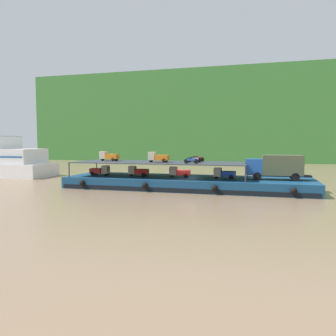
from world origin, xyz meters
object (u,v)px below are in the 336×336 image
motorcycle_upper_stbd (197,158)px  mini_truck_lower_stern (100,170)px  mini_truck_lower_mid (179,172)px  mini_truck_lower_fore (224,173)px  mini_truck_lower_aft (138,171)px  cargo_barge (187,183)px  motorcycle_upper_centre (194,159)px  mini_truck_upper_stern (109,156)px  mini_truck_upper_mid (158,157)px  motorcycle_upper_port (191,160)px  covered_lorry (276,166)px

motorcycle_upper_stbd → mini_truck_lower_stern: bearing=-168.0°
mini_truck_lower_mid → mini_truck_lower_fore: (6.03, -0.34, 0.00)m
mini_truck_lower_stern → mini_truck_lower_aft: size_ratio=1.00×
cargo_barge → mini_truck_lower_aft: size_ratio=11.74×
cargo_barge → motorcycle_upper_centre: 3.33m
cargo_barge → mini_truck_lower_mid: bearing=176.8°
mini_truck_upper_stern → mini_truck_upper_mid: same height
mini_truck_lower_mid → motorcycle_upper_stbd: bearing=50.0°
mini_truck_upper_mid → mini_truck_lower_stern: bearing=178.8°
mini_truck_upper_mid → motorcycle_upper_port: bearing=-19.6°
mini_truck_lower_aft → covered_lorry: bearing=0.5°
cargo_barge → mini_truck_upper_mid: bearing=-170.8°
covered_lorry → mini_truck_upper_mid: 15.17m
covered_lorry → mini_truck_lower_aft: size_ratio=2.85×
mini_truck_lower_fore → motorcycle_upper_stbd: bearing=146.3°
motorcycle_upper_centre → mini_truck_upper_stern: bearing=176.5°
mini_truck_lower_fore → mini_truck_upper_stern: mini_truck_upper_stern is taller
cargo_barge → mini_truck_lower_fore: bearing=-3.2°
mini_truck_lower_mid → cargo_barge: bearing=-3.2°
mini_truck_lower_fore → mini_truck_upper_stern: 16.91m
cargo_barge → mini_truck_lower_mid: size_ratio=11.82×
covered_lorry → mini_truck_lower_fore: bearing=-176.8°
mini_truck_lower_stern → motorcycle_upper_centre: motorcycle_upper_centre is taller
mini_truck_upper_stern → motorcycle_upper_centre: 12.77m
cargo_barge → motorcycle_upper_stbd: size_ratio=17.16×
cargo_barge → mini_truck_lower_stern: size_ratio=11.76×
mini_truck_upper_stern → motorcycle_upper_stbd: (12.71, 1.62, -0.26)m
mini_truck_lower_fore → mini_truck_upper_mid: (-8.82, -0.34, 2.00)m
motorcycle_upper_port → motorcycle_upper_centre: size_ratio=1.00×
covered_lorry → mini_truck_upper_stern: 23.10m
mini_truck_lower_aft → motorcycle_upper_stbd: 8.42m
mini_truck_lower_mid → motorcycle_upper_centre: motorcycle_upper_centre is taller
mini_truck_upper_mid → motorcycle_upper_stbd: 5.66m
mini_truck_lower_aft → mini_truck_upper_mid: bearing=-9.8°
covered_lorry → mini_truck_upper_mid: size_ratio=2.85×
mini_truck_lower_fore → cargo_barge: bearing=176.8°
mini_truck_lower_aft → mini_truck_lower_fore: (11.89, -0.19, 0.00)m
covered_lorry → motorcycle_upper_centre: (-10.32, -0.04, 0.74)m
motorcycle_upper_port → motorcycle_upper_stbd: (-0.11, 4.78, 0.00)m
motorcycle_upper_centre → mini_truck_lower_mid: bearing=179.1°
mini_truck_lower_aft → mini_truck_upper_stern: bearing=169.6°
mini_truck_lower_mid → mini_truck_lower_fore: 6.04m
motorcycle_upper_stbd → mini_truck_lower_fore: bearing=-33.7°
mini_truck_lower_aft → mini_truck_upper_mid: mini_truck_upper_mid is taller
mini_truck_lower_mid → motorcycle_upper_stbd: motorcycle_upper_stbd is taller
cargo_barge → mini_truck_lower_stern: 12.61m
mini_truck_lower_fore → motorcycle_upper_centre: bearing=175.6°
mini_truck_lower_mid → mini_truck_upper_mid: (-2.79, -0.68, 2.00)m
motorcycle_upper_centre → motorcycle_upper_stbd: same height
mini_truck_lower_mid → mini_truck_upper_mid: 3.50m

